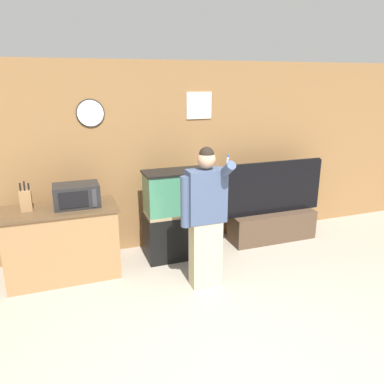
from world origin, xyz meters
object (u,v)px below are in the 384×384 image
Objects in this scene: microwave at (77,195)px; knife_block at (26,200)px; counter_island at (63,243)px; tv_on_stand at (273,217)px; person_standing at (205,217)px; aquarium_on_stand at (177,215)px.

knife_block reaches higher than microwave.
counter_island is 2.52× the size of microwave.
tv_on_stand is (3.00, 0.11, -0.09)m from counter_island.
microwave is 0.32× the size of person_standing.
aquarium_on_stand is at bearing 1.12° from knife_block.
knife_block is (-0.56, 0.04, -0.01)m from microwave.
tv_on_stand is at bearing 2.44° from microwave.
aquarium_on_stand is 1.55m from tv_on_stand.
microwave is 0.33× the size of tv_on_stand.
aquarium_on_stand is at bearing 3.28° from microwave.
knife_block is 2.07m from person_standing.
counter_island is 0.62m from microwave.
microwave is 0.43× the size of aquarium_on_stand.
person_standing is (1.55, -0.78, 0.41)m from counter_island.
knife_block is 0.20× the size of person_standing.
person_standing is at bearing -148.52° from tv_on_stand.
person_standing is (1.34, -0.77, -0.17)m from microwave.
knife_block is at bearing 174.69° from counter_island.
counter_island is at bearing 178.79° from microwave.
tv_on_stand reaches higher than microwave.
knife_block is 0.28× the size of aquarium_on_stand.
aquarium_on_stand is (1.47, 0.07, 0.15)m from counter_island.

